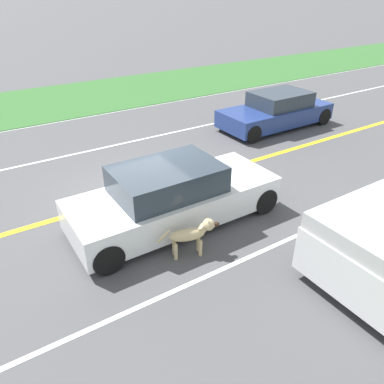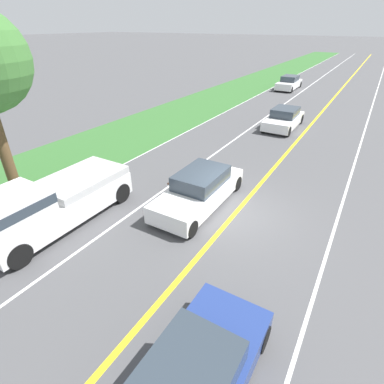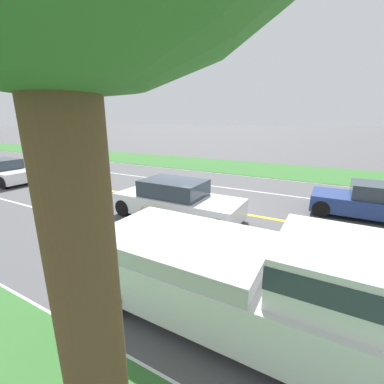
# 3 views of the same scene
# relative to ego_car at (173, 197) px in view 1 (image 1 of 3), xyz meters

# --- Properties ---
(ground_plane) EXTENTS (400.00, 400.00, 0.00)m
(ground_plane) POSITION_rel_ego_car_xyz_m (-1.56, -0.11, -0.66)
(ground_plane) COLOR #4C4C4F
(centre_divider_line) EXTENTS (0.18, 160.00, 0.01)m
(centre_divider_line) POSITION_rel_ego_car_xyz_m (-1.56, -0.11, -0.66)
(centre_divider_line) COLOR yellow
(centre_divider_line) RESTS_ON ground
(lane_edge_line_left) EXTENTS (0.14, 160.00, 0.01)m
(lane_edge_line_left) POSITION_rel_ego_car_xyz_m (-8.56, -0.11, -0.66)
(lane_edge_line_left) COLOR white
(lane_edge_line_left) RESTS_ON ground
(lane_dash_same_dir) EXTENTS (0.10, 160.00, 0.01)m
(lane_dash_same_dir) POSITION_rel_ego_car_xyz_m (1.94, -0.11, -0.66)
(lane_dash_same_dir) COLOR white
(lane_dash_same_dir) RESTS_ON ground
(lane_dash_oncoming) EXTENTS (0.10, 160.00, 0.01)m
(lane_dash_oncoming) POSITION_rel_ego_car_xyz_m (-5.06, -0.11, -0.66)
(lane_dash_oncoming) COLOR white
(lane_dash_oncoming) RESTS_ON ground
(grass_verge_left) EXTENTS (6.00, 160.00, 0.03)m
(grass_verge_left) POSITION_rel_ego_car_xyz_m (-11.56, -0.11, -0.65)
(grass_verge_left) COLOR #33662D
(grass_verge_left) RESTS_ON ground
(ego_car) EXTENTS (1.85, 4.74, 1.43)m
(ego_car) POSITION_rel_ego_car_xyz_m (0.00, 0.00, 0.00)
(ego_car) COLOR white
(ego_car) RESTS_ON ground
(dog) EXTENTS (0.52, 1.22, 0.81)m
(dog) POSITION_rel_ego_car_xyz_m (1.23, -0.28, -0.16)
(dog) COLOR #D1B784
(dog) RESTS_ON ground
(oncoming_car) EXTENTS (1.81, 4.36, 1.30)m
(oncoming_car) POSITION_rel_ego_car_xyz_m (-3.52, 6.52, -0.05)
(oncoming_car) COLOR navy
(oncoming_car) RESTS_ON ground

